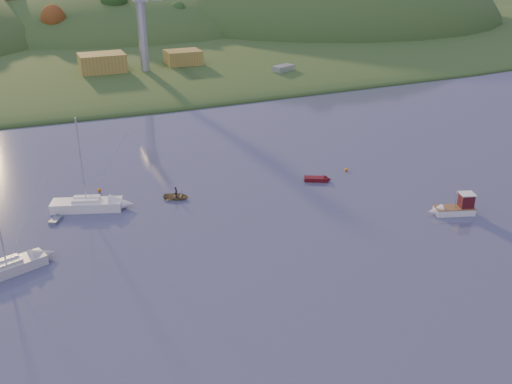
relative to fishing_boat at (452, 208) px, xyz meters
name	(u,v)px	position (x,y,z in m)	size (l,w,h in m)	color
far_shore	(82,26)	(-21.51, 200.78, -0.85)	(620.00, 220.00, 1.50)	#375421
shore_slope	(108,52)	(-21.51, 135.78, -0.85)	(640.00, 150.00, 7.00)	#375421
hill_center	(115,31)	(-11.51, 180.78, -0.85)	(140.00, 120.00, 36.00)	#375421
hill_right	(324,25)	(73.49, 165.78, -0.85)	(150.00, 130.00, 60.00)	#375421
hillside_trees	(99,43)	(-21.51, 155.78, -0.85)	(280.00, 50.00, 32.00)	#194619
wharf	(156,74)	(-16.51, 92.78, 0.35)	(42.00, 16.00, 2.40)	slate
shed_west	(102,63)	(-29.51, 93.78, 3.95)	(11.00, 8.00, 4.80)	olive
shed_east	(183,58)	(-8.51, 94.78, 3.55)	(9.00, 7.00, 4.00)	olive
dock_crane	(142,12)	(-19.51, 89.17, 16.33)	(3.20, 28.00, 20.30)	#B7B7BC
fishing_boat	(452,208)	(0.00, 0.00, 0.00)	(6.30, 3.62, 3.84)	white
sailboat_near	(7,267)	(-53.69, 6.97, -0.12)	(8.44, 5.02, 11.23)	silver
sailboat_far	(87,204)	(-43.64, 19.86, -0.05)	(9.53, 5.44, 12.67)	white
canoe	(176,196)	(-31.77, 18.61, -0.48)	(2.53, 3.55, 0.73)	#90804F
paddler	(176,194)	(-31.77, 18.61, -0.10)	(0.55, 0.36, 1.51)	black
red_tender	(321,179)	(-10.23, 16.44, -0.56)	(4.21, 3.00, 1.37)	#520B11
grey_dinghy	(58,218)	(-47.54, 18.30, -0.65)	(2.17, 2.75, 0.98)	slate
work_vessel	(283,74)	(13.49, 79.76, 0.41)	(14.58, 10.08, 3.54)	slate
buoy_0	(346,170)	(-4.70, 18.40, -0.60)	(0.50, 0.50, 0.50)	orange
buoy_2	(99,190)	(-41.25, 25.27, -0.60)	(0.50, 0.50, 0.50)	orange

